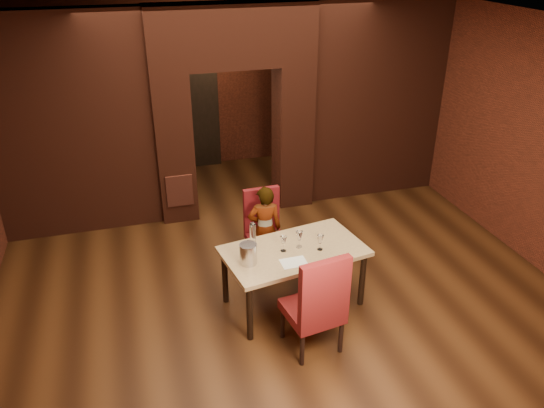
{
  "coord_description": "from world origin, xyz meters",
  "views": [
    {
      "loc": [
        -1.64,
        -5.68,
        4.04
      ],
      "look_at": [
        0.02,
        0.0,
        1.02
      ],
      "focal_mm": 35.0,
      "sensor_mm": 36.0,
      "label": 1
    }
  ],
  "objects_px": {
    "chair_far": "(266,231)",
    "wine_glass_c": "(320,242)",
    "dining_table": "(293,276)",
    "wine_glass_a": "(283,244)",
    "wine_glass_b": "(299,239)",
    "person_seated": "(265,229)",
    "wine_bucket": "(248,254)",
    "chair_near": "(313,299)",
    "potted_plant": "(312,243)",
    "water_bottle": "(253,234)"
  },
  "relations": [
    {
      "from": "chair_far",
      "to": "wine_glass_b",
      "type": "height_order",
      "value": "chair_far"
    },
    {
      "from": "chair_far",
      "to": "potted_plant",
      "type": "height_order",
      "value": "chair_far"
    },
    {
      "from": "person_seated",
      "to": "wine_bucket",
      "type": "bearing_deg",
      "value": 71.99
    },
    {
      "from": "chair_near",
      "to": "wine_glass_a",
      "type": "distance_m",
      "value": 0.81
    },
    {
      "from": "wine_glass_a",
      "to": "potted_plant",
      "type": "relative_size",
      "value": 0.47
    },
    {
      "from": "wine_glass_c",
      "to": "dining_table",
      "type": "bearing_deg",
      "value": 163.08
    },
    {
      "from": "dining_table",
      "to": "wine_glass_a",
      "type": "xyz_separation_m",
      "value": [
        -0.13,
        0.0,
        0.48
      ]
    },
    {
      "from": "wine_glass_a",
      "to": "wine_bucket",
      "type": "xyz_separation_m",
      "value": [
        -0.45,
        -0.13,
        0.02
      ]
    },
    {
      "from": "chair_far",
      "to": "person_seated",
      "type": "bearing_deg",
      "value": -118.25
    },
    {
      "from": "chair_far",
      "to": "chair_near",
      "type": "height_order",
      "value": "chair_near"
    },
    {
      "from": "chair_near",
      "to": "person_seated",
      "type": "height_order",
      "value": "chair_near"
    },
    {
      "from": "water_bottle",
      "to": "chair_near",
      "type": "bearing_deg",
      "value": -68.25
    },
    {
      "from": "wine_glass_c",
      "to": "wine_bucket",
      "type": "height_order",
      "value": "wine_bucket"
    },
    {
      "from": "person_seated",
      "to": "potted_plant",
      "type": "height_order",
      "value": "person_seated"
    },
    {
      "from": "chair_far",
      "to": "wine_glass_c",
      "type": "distance_m",
      "value": 1.1
    },
    {
      "from": "dining_table",
      "to": "chair_near",
      "type": "height_order",
      "value": "chair_near"
    },
    {
      "from": "wine_glass_b",
      "to": "wine_bucket",
      "type": "xyz_separation_m",
      "value": [
        -0.65,
        -0.17,
        0.02
      ]
    },
    {
      "from": "wine_glass_a",
      "to": "wine_glass_b",
      "type": "height_order",
      "value": "wine_glass_b"
    },
    {
      "from": "person_seated",
      "to": "wine_bucket",
      "type": "distance_m",
      "value": 1.08
    },
    {
      "from": "wine_glass_c",
      "to": "potted_plant",
      "type": "relative_size",
      "value": 0.47
    },
    {
      "from": "wine_glass_a",
      "to": "water_bottle",
      "type": "relative_size",
      "value": 0.63
    },
    {
      "from": "person_seated",
      "to": "water_bottle",
      "type": "height_order",
      "value": "person_seated"
    },
    {
      "from": "dining_table",
      "to": "wine_glass_a",
      "type": "bearing_deg",
      "value": 169.2
    },
    {
      "from": "potted_plant",
      "to": "wine_glass_c",
      "type": "bearing_deg",
      "value": -106.59
    },
    {
      "from": "dining_table",
      "to": "person_seated",
      "type": "height_order",
      "value": "person_seated"
    },
    {
      "from": "chair_near",
      "to": "wine_glass_a",
      "type": "xyz_separation_m",
      "value": [
        -0.08,
        0.77,
        0.25
      ]
    },
    {
      "from": "wine_glass_b",
      "to": "person_seated",
      "type": "bearing_deg",
      "value": 104.49
    },
    {
      "from": "dining_table",
      "to": "wine_glass_c",
      "type": "distance_m",
      "value": 0.57
    },
    {
      "from": "wine_glass_a",
      "to": "chair_near",
      "type": "bearing_deg",
      "value": -83.7
    },
    {
      "from": "potted_plant",
      "to": "dining_table",
      "type": "bearing_deg",
      "value": -122.25
    },
    {
      "from": "chair_near",
      "to": "wine_glass_b",
      "type": "height_order",
      "value": "chair_near"
    },
    {
      "from": "wine_glass_a",
      "to": "wine_glass_c",
      "type": "bearing_deg",
      "value": -12.35
    },
    {
      "from": "chair_far",
      "to": "person_seated",
      "type": "xyz_separation_m",
      "value": [
        -0.04,
        -0.07,
        0.07
      ]
    },
    {
      "from": "dining_table",
      "to": "water_bottle",
      "type": "distance_m",
      "value": 0.72
    },
    {
      "from": "dining_table",
      "to": "wine_glass_c",
      "type": "relative_size",
      "value": 8.44
    },
    {
      "from": "dining_table",
      "to": "potted_plant",
      "type": "bearing_deg",
      "value": 48.56
    },
    {
      "from": "dining_table",
      "to": "chair_far",
      "type": "bearing_deg",
      "value": 86.64
    },
    {
      "from": "chair_far",
      "to": "wine_glass_c",
      "type": "bearing_deg",
      "value": -70.43
    },
    {
      "from": "wine_glass_a",
      "to": "wine_bucket",
      "type": "height_order",
      "value": "wine_bucket"
    },
    {
      "from": "dining_table",
      "to": "chair_far",
      "type": "distance_m",
      "value": 0.91
    },
    {
      "from": "wine_bucket",
      "to": "chair_near",
      "type": "bearing_deg",
      "value": -49.85
    },
    {
      "from": "chair_far",
      "to": "wine_bucket",
      "type": "bearing_deg",
      "value": -117.39
    },
    {
      "from": "person_seated",
      "to": "wine_glass_b",
      "type": "height_order",
      "value": "person_seated"
    },
    {
      "from": "chair_far",
      "to": "person_seated",
      "type": "height_order",
      "value": "person_seated"
    },
    {
      "from": "person_seated",
      "to": "wine_bucket",
      "type": "xyz_separation_m",
      "value": [
        -0.45,
        -0.94,
        0.27
      ]
    },
    {
      "from": "chair_near",
      "to": "potted_plant",
      "type": "distance_m",
      "value": 1.87
    },
    {
      "from": "wine_glass_b",
      "to": "wine_bucket",
      "type": "relative_size",
      "value": 0.87
    },
    {
      "from": "chair_far",
      "to": "wine_glass_c",
      "type": "relative_size",
      "value": 5.54
    },
    {
      "from": "chair_near",
      "to": "potted_plant",
      "type": "xyz_separation_m",
      "value": [
        0.64,
        1.71,
        -0.41
      ]
    },
    {
      "from": "person_seated",
      "to": "wine_glass_b",
      "type": "xyz_separation_m",
      "value": [
        0.2,
        -0.78,
        0.26
      ]
    }
  ]
}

